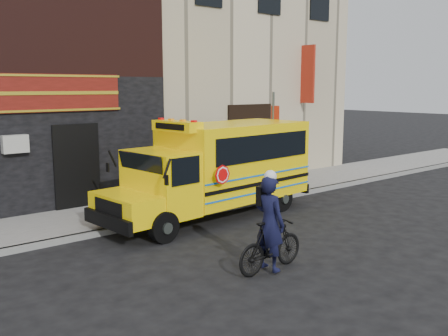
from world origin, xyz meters
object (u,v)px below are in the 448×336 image
at_px(school_bus, 219,166).
at_px(sign_pole, 273,141).
at_px(cyclist, 270,225).
at_px(bicycle, 271,245).

height_order(school_bus, sign_pole, sign_pole).
height_order(school_bus, cyclist, school_bus).
height_order(sign_pole, bicycle, sign_pole).
height_order(school_bus, bicycle, school_bus).
xyz_separation_m(school_bus, cyclist, (-2.07, -4.27, -0.51)).
relative_size(bicycle, cyclist, 0.91).
relative_size(sign_pole, bicycle, 2.00).
bearing_deg(sign_pole, bicycle, -134.94).
height_order(bicycle, cyclist, cyclist).
xyz_separation_m(school_bus, sign_pole, (2.86, 0.64, 0.49)).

